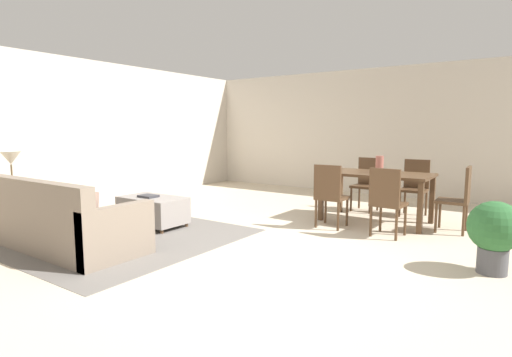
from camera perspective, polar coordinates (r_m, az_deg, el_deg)
ground_plane at (r=4.70m, az=0.41°, el=-10.68°), size 10.80×10.80×0.00m
wall_back at (r=9.05m, az=18.71°, el=6.18°), size 9.00×0.12×2.70m
wall_left at (r=8.18m, az=-24.52°, el=5.87°), size 0.12×11.00×2.70m
area_rug at (r=5.82m, az=-19.12°, el=-7.53°), size 3.00×2.80×0.01m
couch at (r=5.38m, az=-25.39°, el=-5.80°), size 2.06×0.90×0.86m
ottoman_table at (r=6.17m, az=-14.27°, el=-4.24°), size 0.98×0.57×0.43m
side_table at (r=6.54m, az=-30.88°, el=-2.43°), size 0.40×0.40×0.59m
table_lamp at (r=6.48m, az=-31.18°, el=2.28°), size 0.26×0.26×0.53m
dining_table at (r=6.45m, az=16.52°, el=-0.07°), size 1.59×0.86×0.76m
dining_chair_near_left at (r=5.90m, az=10.31°, el=-1.93°), size 0.41×0.41×0.92m
dining_chair_near_right at (r=5.58m, az=17.87°, el=-2.68°), size 0.42×0.42×0.92m
dining_chair_far_left at (r=7.34m, az=15.30°, el=-0.32°), size 0.42×0.42×0.92m
dining_chair_far_right at (r=7.16m, az=21.42°, el=-0.74°), size 0.41×0.41×0.92m
dining_chair_head_east at (r=6.21m, az=26.64°, el=-2.13°), size 0.42×0.42×0.92m
vase_centerpiece at (r=6.45m, az=16.94°, el=1.93°), size 0.12×0.12×0.26m
book_on_ottoman at (r=6.12m, az=-14.88°, el=-2.41°), size 0.26×0.20×0.03m
potted_plant at (r=4.65m, az=30.46°, el=-6.40°), size 0.50×0.50×0.73m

